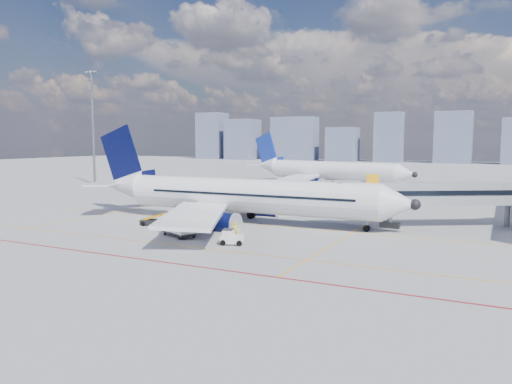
% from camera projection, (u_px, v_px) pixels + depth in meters
% --- Properties ---
extents(ground, '(420.00, 420.00, 0.00)m').
position_uv_depth(ground, '(204.00, 234.00, 53.47)').
color(ground, gray).
rests_on(ground, ground).
extents(apron_markings, '(90.00, 35.12, 0.01)m').
position_uv_depth(apron_markings, '(178.00, 240.00, 50.25)').
color(apron_markings, orange).
rests_on(apron_markings, ground).
extents(jet_bridge, '(23.55, 15.78, 6.30)m').
position_uv_depth(jet_bridge, '(455.00, 195.00, 57.61)').
color(jet_bridge, '#94979C').
rests_on(jet_bridge, ground).
extents(floodlight_mast_nw, '(3.20, 0.61, 25.45)m').
position_uv_depth(floodlight_mast_nw, '(93.00, 124.00, 112.18)').
color(floodlight_mast_nw, slate).
rests_on(floodlight_mast_nw, ground).
extents(distant_skyline, '(249.60, 15.35, 30.94)m').
position_uv_depth(distant_skyline, '(447.00, 136.00, 218.98)').
color(distant_skyline, slate).
rests_on(distant_skyline, ground).
extents(main_aircraft, '(43.31, 37.74, 12.62)m').
position_uv_depth(main_aircraft, '(235.00, 196.00, 61.51)').
color(main_aircraft, silver).
rests_on(main_aircraft, ground).
extents(second_aircraft, '(42.03, 35.98, 12.51)m').
position_uv_depth(second_aircraft, '(325.00, 171.00, 111.98)').
color(second_aircraft, silver).
rests_on(second_aircraft, ground).
extents(baggage_tug, '(2.44, 1.90, 1.51)m').
position_uv_depth(baggage_tug, '(231.00, 237.00, 47.96)').
color(baggage_tug, silver).
rests_on(baggage_tug, ground).
extents(cargo_dolly, '(4.47, 3.35, 2.24)m').
position_uv_depth(cargo_dolly, '(179.00, 225.00, 52.02)').
color(cargo_dolly, black).
rests_on(cargo_dolly, ground).
extents(belt_loader, '(5.28, 2.76, 2.14)m').
position_uv_depth(belt_loader, '(157.00, 221.00, 58.86)').
color(belt_loader, black).
rests_on(belt_loader, ground).
extents(ramp_worker, '(0.72, 0.77, 1.76)m').
position_uv_depth(ramp_worker, '(235.00, 230.00, 50.77)').
color(ramp_worker, yellow).
rests_on(ramp_worker, ground).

